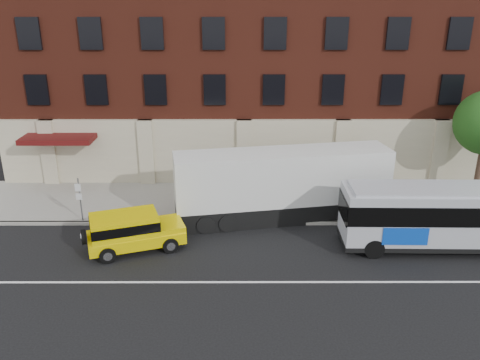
{
  "coord_description": "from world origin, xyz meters",
  "views": [
    {
      "loc": [
        -0.3,
        -17.07,
        11.22
      ],
      "look_at": [
        -0.26,
        5.5,
        2.66
      ],
      "focal_mm": 36.7,
      "sensor_mm": 36.0,
      "label": 1
    }
  ],
  "objects_px": {
    "city_bus": "(463,215)",
    "shipping_container": "(282,186)",
    "sign_pole": "(80,198)",
    "yellow_suv": "(131,230)"
  },
  "relations": [
    {
      "from": "sign_pole",
      "to": "yellow_suv",
      "type": "relative_size",
      "value": 0.52
    },
    {
      "from": "sign_pole",
      "to": "yellow_suv",
      "type": "height_order",
      "value": "sign_pole"
    },
    {
      "from": "sign_pole",
      "to": "yellow_suv",
      "type": "xyz_separation_m",
      "value": [
        3.19,
        -2.8,
        -0.43
      ]
    },
    {
      "from": "sign_pole",
      "to": "shipping_container",
      "type": "xyz_separation_m",
      "value": [
        10.47,
        0.65,
        0.39
      ]
    },
    {
      "from": "sign_pole",
      "to": "yellow_suv",
      "type": "distance_m",
      "value": 4.26
    },
    {
      "from": "sign_pole",
      "to": "city_bus",
      "type": "relative_size",
      "value": 0.22
    },
    {
      "from": "yellow_suv",
      "to": "city_bus",
      "type": "bearing_deg",
      "value": 0.59
    },
    {
      "from": "city_bus",
      "to": "sign_pole",
      "type": "bearing_deg",
      "value": 171.9
    },
    {
      "from": "yellow_suv",
      "to": "sign_pole",
      "type": "bearing_deg",
      "value": 138.67
    },
    {
      "from": "city_bus",
      "to": "shipping_container",
      "type": "xyz_separation_m",
      "value": [
        -8.11,
        3.3,
        0.16
      ]
    }
  ]
}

